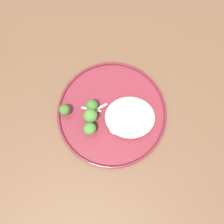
# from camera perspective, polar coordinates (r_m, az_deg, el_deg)

# --- Properties ---
(ground) EXTENTS (6.00, 6.00, 0.00)m
(ground) POSITION_cam_1_polar(r_m,az_deg,el_deg) (1.42, -0.45, -9.21)
(ground) COLOR #47423D
(wooden_dining_table) EXTENTS (1.40, 1.00, 0.74)m
(wooden_dining_table) POSITION_cam_1_polar(r_m,az_deg,el_deg) (0.77, -0.83, -4.93)
(wooden_dining_table) COLOR brown
(wooden_dining_table) RESTS_ON ground
(dinner_plate) EXTENTS (0.29, 0.29, 0.02)m
(dinner_plate) POSITION_cam_1_polar(r_m,az_deg,el_deg) (0.69, -0.00, -0.23)
(dinner_plate) COLOR maroon
(dinner_plate) RESTS_ON wooden_dining_table
(noodle_bed) EXTENTS (0.13, 0.11, 0.04)m
(noodle_bed) POSITION_cam_1_polar(r_m,az_deg,el_deg) (0.67, 3.95, -1.16)
(noodle_bed) COLOR beige
(noodle_bed) RESTS_ON dinner_plate
(seared_scallop_center_golden) EXTENTS (0.03, 0.03, 0.01)m
(seared_scallop_center_golden) POSITION_cam_1_polar(r_m,az_deg,el_deg) (0.68, 2.11, -0.22)
(seared_scallop_center_golden) COLOR beige
(seared_scallop_center_golden) RESTS_ON dinner_plate
(seared_scallop_tiny_bay) EXTENTS (0.03, 0.03, 0.02)m
(seared_scallop_tiny_bay) POSITION_cam_1_polar(r_m,az_deg,el_deg) (0.67, 0.81, -3.49)
(seared_scallop_tiny_bay) COLOR #E5C689
(seared_scallop_tiny_bay) RESTS_ON dinner_plate
(seared_scallop_large_seared) EXTENTS (0.03, 0.03, 0.02)m
(seared_scallop_large_seared) POSITION_cam_1_polar(r_m,az_deg,el_deg) (0.67, 4.56, -3.28)
(seared_scallop_large_seared) COLOR #DBB77A
(seared_scallop_large_seared) RESTS_ON dinner_plate
(seared_scallop_front_small) EXTENTS (0.03, 0.03, 0.01)m
(seared_scallop_front_small) POSITION_cam_1_polar(r_m,az_deg,el_deg) (0.68, 2.23, 1.44)
(seared_scallop_front_small) COLOR beige
(seared_scallop_front_small) RESTS_ON dinner_plate
(broccoli_floret_left_leaning) EXTENTS (0.03, 0.03, 0.05)m
(broccoli_floret_left_leaning) POSITION_cam_1_polar(r_m,az_deg,el_deg) (0.65, -4.92, -3.67)
(broccoli_floret_left_leaning) COLOR #7A994C
(broccoli_floret_left_leaning) RESTS_ON dinner_plate
(broccoli_floret_near_rim) EXTENTS (0.03, 0.03, 0.04)m
(broccoli_floret_near_rim) POSITION_cam_1_polar(r_m,az_deg,el_deg) (0.67, -10.34, 0.46)
(broccoli_floret_near_rim) COLOR #7A994C
(broccoli_floret_near_rim) RESTS_ON dinner_plate
(broccoli_floret_tall_stalk) EXTENTS (0.03, 0.03, 0.05)m
(broccoli_floret_tall_stalk) POSITION_cam_1_polar(r_m,az_deg,el_deg) (0.66, -4.46, 1.44)
(broccoli_floret_tall_stalk) COLOR #89A356
(broccoli_floret_tall_stalk) RESTS_ON dinner_plate
(broccoli_floret_small_sprig) EXTENTS (0.04, 0.04, 0.06)m
(broccoli_floret_small_sprig) POSITION_cam_1_polar(r_m,az_deg,el_deg) (0.65, -4.79, -0.79)
(broccoli_floret_small_sprig) COLOR #7A994C
(broccoli_floret_small_sprig) RESTS_ON dinner_plate
(onion_sliver_short_strip) EXTENTS (0.05, 0.01, 0.00)m
(onion_sliver_short_strip) POSITION_cam_1_polar(r_m,az_deg,el_deg) (0.69, -4.56, 0.55)
(onion_sliver_short_strip) COLOR silver
(onion_sliver_short_strip) RESTS_ON dinner_plate
(onion_sliver_curled_piece) EXTENTS (0.03, 0.02, 0.00)m
(onion_sliver_curled_piece) POSITION_cam_1_polar(r_m,az_deg,el_deg) (0.69, -2.44, 1.09)
(onion_sliver_curled_piece) COLOR silver
(onion_sliver_curled_piece) RESTS_ON dinner_plate
(onion_sliver_pale_crescent) EXTENTS (0.04, 0.03, 0.00)m
(onion_sliver_pale_crescent) POSITION_cam_1_polar(r_m,az_deg,el_deg) (0.69, 0.62, 1.53)
(onion_sliver_pale_crescent) COLOR silver
(onion_sliver_pale_crescent) RESTS_ON dinner_plate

